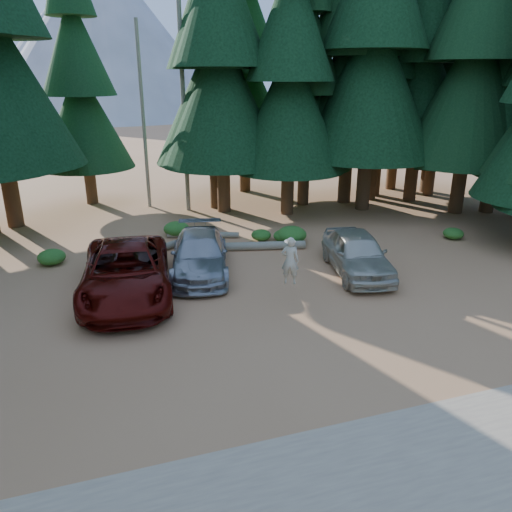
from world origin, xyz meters
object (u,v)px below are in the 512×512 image
at_px(silver_minivan_center, 200,254).
at_px(silver_minivan_right, 357,253).
at_px(log_left, 141,255).
at_px(log_right, 241,246).
at_px(log_mid, 203,235).
at_px(red_pickup, 126,272).
at_px(frisbee_player, 290,260).

relative_size(silver_minivan_center, silver_minivan_right, 1.09).
bearing_deg(silver_minivan_right, silver_minivan_center, 173.31).
bearing_deg(log_left, silver_minivan_right, -60.79).
bearing_deg(log_right, log_mid, 131.19).
distance_m(silver_minivan_center, log_right, 3.06).
bearing_deg(log_left, log_right, -36.86).
xyz_separation_m(silver_minivan_right, log_right, (-3.53, 3.87, -0.63)).
xyz_separation_m(silver_minivan_center, log_left, (-2.03, 2.32, -0.60)).
height_order(silver_minivan_center, silver_minivan_right, silver_minivan_right).
height_order(red_pickup, log_right, red_pickup).
height_order(red_pickup, log_left, red_pickup).
height_order(red_pickup, silver_minivan_right, red_pickup).
bearing_deg(log_mid, silver_minivan_center, -84.99).
bearing_deg(red_pickup, silver_minivan_right, 2.28).
bearing_deg(silver_minivan_right, log_left, 163.02).
relative_size(red_pickup, log_mid, 1.89).
relative_size(silver_minivan_right, log_mid, 1.41).
height_order(silver_minivan_center, log_left, silver_minivan_center).
bearing_deg(red_pickup, log_left, 83.25).
xyz_separation_m(frisbee_player, log_mid, (-1.36, 7.61, -1.30)).
distance_m(red_pickup, log_right, 6.12).
relative_size(red_pickup, log_left, 1.47).
bearing_deg(log_right, frisbee_player, -75.27).
relative_size(silver_minivan_right, log_left, 1.10).
distance_m(red_pickup, silver_minivan_center, 3.14).
xyz_separation_m(silver_minivan_center, log_right, (2.25, 2.00, -0.58)).
distance_m(log_mid, log_right, 2.56).
distance_m(silver_minivan_right, log_right, 5.28).
relative_size(log_left, log_right, 0.77).
height_order(frisbee_player, log_mid, frisbee_player).
xyz_separation_m(red_pickup, frisbee_player, (5.25, -2.05, 0.55)).
height_order(frisbee_player, log_left, frisbee_player).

